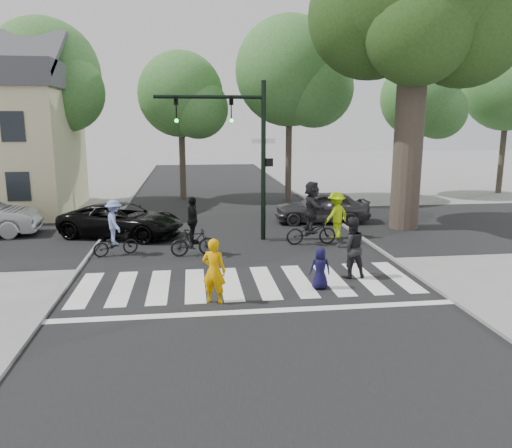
{
  "coord_description": "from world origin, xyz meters",
  "views": [
    {
      "loc": [
        -1.53,
        -12.54,
        4.57
      ],
      "look_at": [
        0.5,
        3.0,
        1.3
      ],
      "focal_mm": 35.0,
      "sensor_mm": 36.0,
      "label": 1
    }
  ],
  "objects_px": {
    "pedestrian_child": "(320,268)",
    "pedestrian_adult": "(351,247)",
    "traffic_signal": "(241,138)",
    "cyclist_mid": "(193,232)",
    "car_grey": "(322,207)",
    "car_suv": "(122,220)",
    "cyclist_right": "(312,217)",
    "eucalyptus": "(416,4)",
    "pedestrian_woman": "(214,271)",
    "cyclist_left": "(115,231)"
  },
  "relations": [
    {
      "from": "pedestrian_child",
      "to": "pedestrian_adult",
      "type": "relative_size",
      "value": 0.65
    },
    {
      "from": "traffic_signal",
      "to": "cyclist_mid",
      "type": "height_order",
      "value": "traffic_signal"
    },
    {
      "from": "cyclist_mid",
      "to": "car_grey",
      "type": "distance_m",
      "value": 7.63
    },
    {
      "from": "cyclist_mid",
      "to": "car_suv",
      "type": "bearing_deg",
      "value": 130.91
    },
    {
      "from": "cyclist_right",
      "to": "cyclist_mid",
      "type": "bearing_deg",
      "value": -166.79
    },
    {
      "from": "eucalyptus",
      "to": "car_grey",
      "type": "height_order",
      "value": "eucalyptus"
    },
    {
      "from": "traffic_signal",
      "to": "cyclist_mid",
      "type": "relative_size",
      "value": 2.93
    },
    {
      "from": "car_suv",
      "to": "cyclist_right",
      "type": "bearing_deg",
      "value": -86.46
    },
    {
      "from": "pedestrian_adult",
      "to": "cyclist_right",
      "type": "bearing_deg",
      "value": -90.88
    },
    {
      "from": "car_suv",
      "to": "eucalyptus",
      "type": "bearing_deg",
      "value": -68.14
    },
    {
      "from": "pedestrian_woman",
      "to": "pedestrian_adult",
      "type": "bearing_deg",
      "value": -137.14
    },
    {
      "from": "pedestrian_child",
      "to": "cyclist_left",
      "type": "bearing_deg",
      "value": -33.64
    },
    {
      "from": "pedestrian_child",
      "to": "car_suv",
      "type": "xyz_separation_m",
      "value": [
        -6.22,
        7.13,
        0.09
      ]
    },
    {
      "from": "pedestrian_woman",
      "to": "cyclist_mid",
      "type": "height_order",
      "value": "cyclist_mid"
    },
    {
      "from": "eucalyptus",
      "to": "cyclist_mid",
      "type": "distance_m",
      "value": 12.73
    },
    {
      "from": "cyclist_right",
      "to": "car_grey",
      "type": "distance_m",
      "value": 4.19
    },
    {
      "from": "pedestrian_woman",
      "to": "cyclist_right",
      "type": "bearing_deg",
      "value": -102.9
    },
    {
      "from": "car_grey",
      "to": "car_suv",
      "type": "bearing_deg",
      "value": -74.16
    },
    {
      "from": "eucalyptus",
      "to": "pedestrian_woman",
      "type": "bearing_deg",
      "value": -136.5
    },
    {
      "from": "traffic_signal",
      "to": "pedestrian_woman",
      "type": "relative_size",
      "value": 3.55
    },
    {
      "from": "pedestrian_woman",
      "to": "cyclist_right",
      "type": "height_order",
      "value": "cyclist_right"
    },
    {
      "from": "traffic_signal",
      "to": "pedestrian_adult",
      "type": "relative_size",
      "value": 3.28
    },
    {
      "from": "pedestrian_woman",
      "to": "car_suv",
      "type": "xyz_separation_m",
      "value": [
        -3.28,
        7.84,
        -0.17
      ]
    },
    {
      "from": "cyclist_mid",
      "to": "cyclist_right",
      "type": "height_order",
      "value": "cyclist_right"
    },
    {
      "from": "car_grey",
      "to": "pedestrian_child",
      "type": "bearing_deg",
      "value": -10.58
    },
    {
      "from": "pedestrian_child",
      "to": "cyclist_left",
      "type": "xyz_separation_m",
      "value": [
        -6.09,
        4.32,
        0.25
      ]
    },
    {
      "from": "traffic_signal",
      "to": "cyclist_mid",
      "type": "xyz_separation_m",
      "value": [
        -1.87,
        -2.02,
        -3.06
      ]
    },
    {
      "from": "pedestrian_woman",
      "to": "pedestrian_child",
      "type": "relative_size",
      "value": 1.43
    },
    {
      "from": "eucalyptus",
      "to": "pedestrian_adult",
      "type": "distance_m",
      "value": 11.37
    },
    {
      "from": "pedestrian_child",
      "to": "cyclist_left",
      "type": "relative_size",
      "value": 0.61
    },
    {
      "from": "traffic_signal",
      "to": "pedestrian_child",
      "type": "height_order",
      "value": "traffic_signal"
    },
    {
      "from": "traffic_signal",
      "to": "eucalyptus",
      "type": "relative_size",
      "value": 0.46
    },
    {
      "from": "traffic_signal",
      "to": "eucalyptus",
      "type": "height_order",
      "value": "eucalyptus"
    },
    {
      "from": "traffic_signal",
      "to": "car_grey",
      "type": "relative_size",
      "value": 1.41
    },
    {
      "from": "car_grey",
      "to": "cyclist_left",
      "type": "bearing_deg",
      "value": -57.33
    },
    {
      "from": "pedestrian_adult",
      "to": "traffic_signal",
      "type": "bearing_deg",
      "value": -65.5
    },
    {
      "from": "cyclist_mid",
      "to": "cyclist_right",
      "type": "relative_size",
      "value": 0.86
    },
    {
      "from": "eucalyptus",
      "to": "pedestrian_adult",
      "type": "xyz_separation_m",
      "value": [
        -4.47,
        -6.53,
        -8.17
      ]
    },
    {
      "from": "pedestrian_woman",
      "to": "traffic_signal",
      "type": "bearing_deg",
      "value": -80.06
    },
    {
      "from": "pedestrian_woman",
      "to": "cyclist_right",
      "type": "distance_m",
      "value": 6.86
    },
    {
      "from": "pedestrian_woman",
      "to": "cyclist_mid",
      "type": "bearing_deg",
      "value": -62.29
    },
    {
      "from": "pedestrian_adult",
      "to": "cyclist_right",
      "type": "distance_m",
      "value": 4.07
    },
    {
      "from": "pedestrian_child",
      "to": "traffic_signal",
      "type": "bearing_deg",
      "value": -73.52
    },
    {
      "from": "eucalyptus",
      "to": "car_suv",
      "type": "bearing_deg",
      "value": -178.67
    },
    {
      "from": "eucalyptus",
      "to": "cyclist_right",
      "type": "relative_size",
      "value": 5.46
    },
    {
      "from": "car_grey",
      "to": "traffic_signal",
      "type": "bearing_deg",
      "value": -49.01
    },
    {
      "from": "eucalyptus",
      "to": "cyclist_right",
      "type": "xyz_separation_m",
      "value": [
        -4.67,
        -2.46,
        -8.02
      ]
    },
    {
      "from": "eucalyptus",
      "to": "cyclist_right",
      "type": "height_order",
      "value": "eucalyptus"
    },
    {
      "from": "cyclist_left",
      "to": "cyclist_mid",
      "type": "distance_m",
      "value": 2.69
    },
    {
      "from": "cyclist_right",
      "to": "pedestrian_child",
      "type": "bearing_deg",
      "value": -100.87
    }
  ]
}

